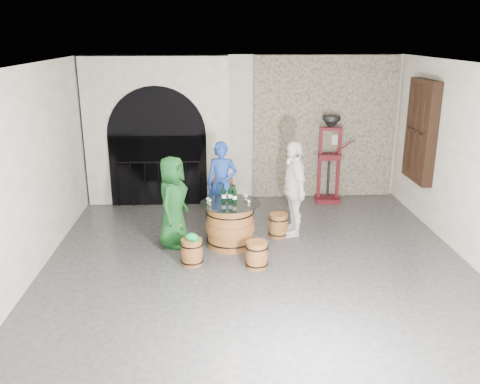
{
  "coord_description": "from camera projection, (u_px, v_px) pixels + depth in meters",
  "views": [
    {
      "loc": [
        -0.68,
        -7.27,
        3.65
      ],
      "look_at": [
        -0.25,
        0.98,
        1.05
      ],
      "focal_mm": 38.0,
      "sensor_mm": 36.0,
      "label": 1
    }
  ],
  "objects": [
    {
      "name": "side_barrel",
      "position": [
        222.0,
        194.0,
        10.91
      ],
      "size": [
        0.5,
        0.5,
        0.66
      ],
      "rotation": [
        0.0,
        0.0,
        0.2
      ],
      "color": "brown",
      "rests_on": "ground"
    },
    {
      "name": "tasting_glass_b",
      "position": [
        246.0,
        197.0,
        9.01
      ],
      "size": [
        0.05,
        0.05,
        0.1
      ],
      "primitive_type": null,
      "color": "#B56B23",
      "rests_on": "barrel_table"
    },
    {
      "name": "shuttered_window",
      "position": [
        421.0,
        131.0,
        9.97
      ],
      "size": [
        0.23,
        1.1,
        2.0
      ],
      "color": "black",
      "rests_on": "wall_right"
    },
    {
      "name": "wall_front",
      "position": [
        308.0,
        322.0,
        3.77
      ],
      "size": [
        8.0,
        0.0,
        8.0
      ],
      "primitive_type": "plane",
      "rotation": [
        -1.57,
        0.0,
        0.0
      ],
      "color": "silver",
      "rests_on": "ground"
    },
    {
      "name": "wine_bottle_left",
      "position": [
        224.0,
        194.0,
        8.9
      ],
      "size": [
        0.08,
        0.08,
        0.32
      ],
      "color": "black",
      "rests_on": "barrel_table"
    },
    {
      "name": "tasting_glass_d",
      "position": [
        245.0,
        196.0,
        9.06
      ],
      "size": [
        0.05,
        0.05,
        0.1
      ],
      "primitive_type": null,
      "color": "#B56B23",
      "rests_on": "barrel_table"
    },
    {
      "name": "wall_left",
      "position": [
        21.0,
        180.0,
        7.4
      ],
      "size": [
        0.0,
        8.0,
        8.0
      ],
      "primitive_type": "plane",
      "rotation": [
        1.57,
        0.0,
        1.57
      ],
      "color": "silver",
      "rests_on": "ground"
    },
    {
      "name": "barrel_stool_left",
      "position": [
        175.0,
        234.0,
        9.07
      ],
      "size": [
        0.38,
        0.38,
        0.44
      ],
      "color": "brown",
      "rests_on": "ground"
    },
    {
      "name": "person_green",
      "position": [
        173.0,
        202.0,
        8.89
      ],
      "size": [
        0.74,
        0.92,
        1.64
      ],
      "primitive_type": "imported",
      "rotation": [
        0.0,
        0.0,
        1.26
      ],
      "color": "#13451A",
      "rests_on": "ground"
    },
    {
      "name": "tasting_glass_c",
      "position": [
        227.0,
        196.0,
        9.11
      ],
      "size": [
        0.05,
        0.05,
        0.1
      ],
      "primitive_type": null,
      "color": "#B56B23",
      "rests_on": "barrel_table"
    },
    {
      "name": "ground",
      "position": [
        259.0,
        273.0,
        8.06
      ],
      "size": [
        8.0,
        8.0,
        0.0
      ],
      "primitive_type": "plane",
      "color": "#2C2C2E",
      "rests_on": "ground"
    },
    {
      "name": "green_cap",
      "position": [
        192.0,
        237.0,
        8.23
      ],
      "size": [
        0.25,
        0.2,
        0.11
      ],
      "color": "#0D9643",
      "rests_on": "barrel_stool_near_left"
    },
    {
      "name": "ceiling",
      "position": [
        261.0,
        66.0,
        7.1
      ],
      "size": [
        8.0,
        8.0,
        0.0
      ],
      "primitive_type": "plane",
      "rotation": [
        3.14,
        0.0,
        0.0
      ],
      "color": "beige",
      "rests_on": "wall_back"
    },
    {
      "name": "barrel_stool_near_left",
      "position": [
        192.0,
        252.0,
        8.31
      ],
      "size": [
        0.38,
        0.38,
        0.44
      ],
      "color": "brown",
      "rests_on": "ground"
    },
    {
      "name": "stone_facing_panel",
      "position": [
        324.0,
        128.0,
        11.42
      ],
      "size": [
        3.2,
        0.12,
        3.18
      ],
      "primitive_type": "cube",
      "color": "gray",
      "rests_on": "ground"
    },
    {
      "name": "tasting_glass_a",
      "position": [
        210.0,
        202.0,
        8.77
      ],
      "size": [
        0.05,
        0.05,
        0.1
      ],
      "primitive_type": null,
      "color": "#B56B23",
      "rests_on": "barrel_table"
    },
    {
      "name": "barrel_stool_right",
      "position": [
        278.0,
        225.0,
        9.46
      ],
      "size": [
        0.38,
        0.38,
        0.44
      ],
      "color": "brown",
      "rests_on": "ground"
    },
    {
      "name": "barrel_stool_near_right",
      "position": [
        257.0,
        255.0,
        8.21
      ],
      "size": [
        0.38,
        0.38,
        0.44
      ],
      "color": "brown",
      "rests_on": "ground"
    },
    {
      "name": "wall_back",
      "position": [
        244.0,
        128.0,
        11.39
      ],
      "size": [
        8.0,
        0.0,
        8.0
      ],
      "primitive_type": "plane",
      "rotation": [
        1.57,
        0.0,
        0.0
      ],
      "color": "silver",
      "rests_on": "ground"
    },
    {
      "name": "person_white",
      "position": [
        293.0,
        189.0,
        9.38
      ],
      "size": [
        0.57,
        1.1,
        1.79
      ],
      "primitive_type": "imported",
      "rotation": [
        0.0,
        0.0,
        -1.44
      ],
      "color": "white",
      "rests_on": "ground"
    },
    {
      "name": "tasting_glass_f",
      "position": [
        208.0,
        200.0,
        8.86
      ],
      "size": [
        0.05,
        0.05,
        0.1
      ],
      "primitive_type": null,
      "color": "#B56B23",
      "rests_on": "barrel_table"
    },
    {
      "name": "arched_opening",
      "position": [
        158.0,
        132.0,
        11.05
      ],
      "size": [
        3.1,
        0.6,
        3.19
      ],
      "color": "silver",
      "rests_on": "ground"
    },
    {
      "name": "person_blue",
      "position": [
        222.0,
        184.0,
        9.89
      ],
      "size": [
        0.66,
        0.48,
        1.66
      ],
      "primitive_type": "imported",
      "rotation": [
        0.0,
        0.0,
        -0.14
      ],
      "color": "#1C3C9A",
      "rests_on": "ground"
    },
    {
      "name": "wine_bottle_center",
      "position": [
        235.0,
        196.0,
        8.84
      ],
      "size": [
        0.08,
        0.08,
        0.32
      ],
      "color": "black",
      "rests_on": "barrel_table"
    },
    {
      "name": "tasting_glass_e",
      "position": [
        249.0,
        203.0,
        8.72
      ],
      "size": [
        0.05,
        0.05,
        0.1
      ],
      "primitive_type": null,
      "color": "#B56B23",
      "rests_on": "barrel_table"
    },
    {
      "name": "barrel_stool_far",
      "position": [
        223.0,
        215.0,
        9.98
      ],
      "size": [
        0.38,
        0.38,
        0.44
      ],
      "color": "brown",
      "rests_on": "ground"
    },
    {
      "name": "corking_press",
      "position": [
        330.0,
        153.0,
        11.15
      ],
      "size": [
        0.81,
        0.48,
        1.94
      ],
      "rotation": [
        0.0,
        0.0,
        -0.09
      ],
      "color": "#4C0C16",
      "rests_on": "ground"
    },
    {
      "name": "control_box",
      "position": [
        335.0,
        139.0,
        11.43
      ],
      "size": [
        0.18,
        0.1,
        0.22
      ],
      "primitive_type": "cube",
      "color": "silver",
      "rests_on": "wall_back"
    },
    {
      "name": "wine_bottle_right",
      "position": [
        231.0,
        194.0,
        8.92
      ],
      "size": [
        0.08,
        0.08,
        0.32
      ],
      "color": "black",
      "rests_on": "barrel_table"
    },
    {
      "name": "barrel_table",
      "position": [
        230.0,
        225.0,
        8.99
      ],
      "size": [
        1.05,
        1.05,
        0.81
      ],
      "color": "brown",
      "rests_on": "ground"
    }
  ]
}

